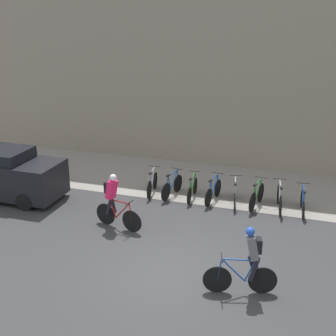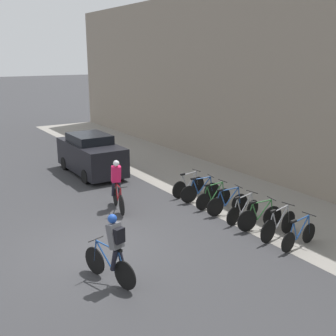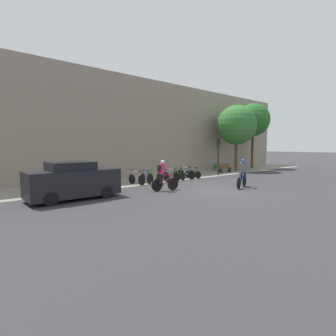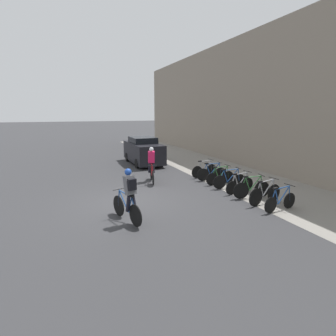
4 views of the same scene
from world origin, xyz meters
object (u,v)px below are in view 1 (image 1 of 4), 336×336
(parked_bike_0, at_px, (152,184))
(parked_bike_4, at_px, (235,194))
(parked_bike_3, at_px, (213,191))
(parked_bike_1, at_px, (172,186))
(parked_bike_5, at_px, (257,196))
(parked_bike_2, at_px, (192,189))
(cyclist_pink, at_px, (114,200))
(parked_bike_6, at_px, (279,198))
(parked_bike_7, at_px, (303,202))
(cyclist_grey, at_px, (248,259))
(parked_car, at_px, (5,174))

(parked_bike_0, height_order, parked_bike_4, parked_bike_0)
(parked_bike_3, bearing_deg, parked_bike_1, 179.98)
(parked_bike_4, distance_m, parked_bike_5, 0.78)
(parked_bike_5, bearing_deg, parked_bike_4, -179.82)
(parked_bike_1, xyz_separation_m, parked_bike_5, (3.12, 0.00, 0.01))
(parked_bike_0, distance_m, parked_bike_4, 3.13)
(parked_bike_5, bearing_deg, parked_bike_2, -179.95)
(cyclist_pink, height_order, parked_bike_6, cyclist_pink)
(parked_bike_1, bearing_deg, parked_bike_2, -0.09)
(parked_bike_2, height_order, parked_bike_6, parked_bike_6)
(parked_bike_7, bearing_deg, cyclist_grey, -101.22)
(parked_bike_7, bearing_deg, parked_bike_6, 179.90)
(cyclist_grey, relative_size, parked_bike_0, 1.09)
(cyclist_pink, bearing_deg, parked_bike_2, 59.39)
(cyclist_pink, relative_size, parked_bike_2, 1.11)
(parked_car, bearing_deg, parked_bike_5, 12.33)
(parked_bike_1, relative_size, parked_bike_5, 1.00)
(cyclist_grey, height_order, parked_bike_7, cyclist_grey)
(parked_bike_6, height_order, parked_car, parked_car)
(cyclist_grey, bearing_deg, parked_bike_7, 78.78)
(parked_bike_5, xyz_separation_m, parked_bike_6, (0.78, -0.00, 0.01))
(cyclist_grey, distance_m, parked_bike_3, 5.74)
(parked_bike_6, xyz_separation_m, parked_bike_7, (0.78, -0.00, -0.04))
(parked_bike_0, xyz_separation_m, parked_car, (-5.04, -1.95, 0.50))
(parked_bike_2, distance_m, parked_bike_4, 1.56)
(parked_bike_0, bearing_deg, cyclist_pink, -93.94)
(cyclist_grey, height_order, parked_bike_5, cyclist_grey)
(parked_bike_2, bearing_deg, parked_car, -163.53)
(parked_bike_2, relative_size, parked_car, 0.38)
(parked_bike_7, bearing_deg, parked_bike_1, 179.98)
(parked_bike_7, bearing_deg, parked_car, -169.47)
(parked_bike_6, bearing_deg, parked_car, -168.64)
(parked_car, bearing_deg, parked_bike_4, 13.44)
(parked_bike_5, bearing_deg, cyclist_pink, -143.95)
(cyclist_pink, distance_m, parked_bike_1, 3.20)
(parked_bike_3, relative_size, parked_bike_7, 1.04)
(cyclist_grey, height_order, parked_bike_1, cyclist_grey)
(parked_bike_2, bearing_deg, parked_bike_0, 179.95)
(cyclist_grey, relative_size, parked_bike_4, 1.09)
(parked_bike_2, distance_m, parked_bike_6, 3.12)
(parked_bike_2, xyz_separation_m, parked_bike_3, (0.78, 0.00, 0.01))
(parked_bike_3, distance_m, parked_bike_7, 3.13)
(parked_bike_3, bearing_deg, cyclist_grey, -68.75)
(cyclist_grey, distance_m, parked_bike_4, 5.51)
(parked_bike_0, distance_m, parked_bike_1, 0.78)
(parked_bike_0, bearing_deg, parked_car, -158.81)
(cyclist_grey, bearing_deg, parked_bike_4, 103.58)
(cyclist_pink, height_order, parked_bike_3, cyclist_pink)
(parked_bike_4, distance_m, parked_bike_6, 1.56)
(cyclist_grey, relative_size, parked_bike_6, 1.03)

